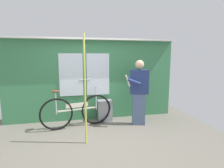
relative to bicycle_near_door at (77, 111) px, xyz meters
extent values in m
cube|color=#666056|center=(0.43, -0.80, -0.42)|extent=(5.52, 4.26, 0.04)
cube|color=#387A4C|center=(0.43, 0.53, 0.66)|extent=(4.52, 0.08, 2.11)
cube|color=silver|center=(-0.12, 0.48, 0.83)|extent=(0.60, 0.02, 1.10)
cube|color=silver|center=(0.58, 0.48, 0.83)|extent=(0.60, 0.02, 1.10)
cylinder|color=#B2B2B7|center=(0.23, 0.46, 0.70)|extent=(0.28, 0.02, 0.02)
cube|color=silver|center=(0.43, 0.43, 1.73)|extent=(4.52, 0.28, 0.04)
torus|color=black|center=(0.48, 0.10, -0.02)|extent=(0.75, 0.19, 0.76)
torus|color=black|center=(-0.46, -0.09, -0.02)|extent=(0.75, 0.19, 0.76)
cube|color=beige|center=(0.01, 0.00, 0.04)|extent=(0.90, 0.21, 0.03)
cube|color=beige|center=(0.01, 0.00, 0.14)|extent=(0.52, 0.13, 0.10)
cylinder|color=#B7B7BC|center=(-0.46, -0.09, 0.25)|extent=(0.02, 0.02, 0.54)
ellipsoid|color=brown|center=(-0.46, -0.09, 0.52)|extent=(0.21, 0.13, 0.06)
cylinder|color=#B7B7BC|center=(0.48, 0.10, 0.27)|extent=(0.02, 0.02, 0.58)
cylinder|color=#B7B7BC|center=(0.48, 0.10, 0.56)|extent=(0.11, 0.44, 0.02)
cube|color=slate|center=(1.51, -0.15, -0.01)|extent=(0.34, 0.25, 0.79)
cube|color=navy|center=(1.51, -0.15, 0.68)|extent=(0.48, 0.30, 0.59)
sphere|color=tan|center=(1.51, -0.15, 1.10)|extent=(0.21, 0.21, 0.21)
cube|color=silver|center=(1.24, -0.08, 0.71)|extent=(0.19, 0.36, 0.26)
cylinder|color=navy|center=(1.33, -0.30, 0.71)|extent=(0.31, 0.14, 0.17)
cylinder|color=navy|center=(1.43, 0.08, 0.71)|extent=(0.31, 0.14, 0.17)
cube|color=gray|center=(0.73, 0.31, -0.12)|extent=(0.37, 0.28, 0.55)
cylinder|color=#C6C14C|center=(0.16, -0.88, 0.66)|extent=(0.04, 0.04, 2.11)
camera|label=1|loc=(-0.04, -4.21, 1.28)|focal=28.51mm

